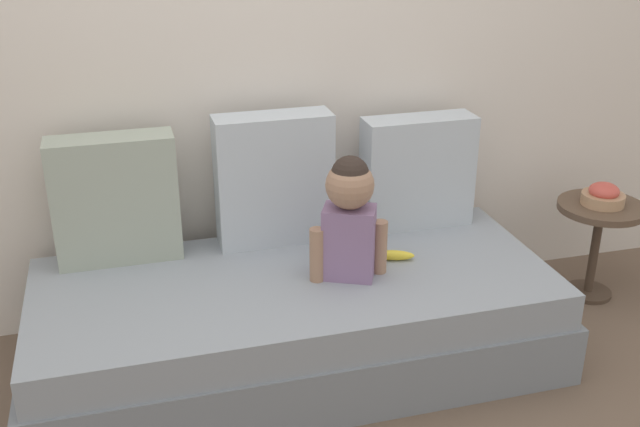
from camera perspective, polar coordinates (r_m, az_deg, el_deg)
name	(u,v)px	position (r m, az deg, el deg)	size (l,w,h in m)	color
ground_plane	(296,362)	(3.07, -1.81, -11.16)	(12.00, 12.00, 0.00)	brown
back_wall	(259,36)	(3.13, -4.68, 13.28)	(5.22, 0.10, 2.39)	silver
couch	(296,321)	(2.97, -1.85, -8.13)	(2.02, 0.88, 0.39)	gray
throw_pillow_left	(116,199)	(3.01, -15.23, 1.03)	(0.47, 0.16, 0.50)	#99A393
throw_pillow_center	(274,179)	(3.06, -3.50, 2.60)	(0.47, 0.16, 0.54)	#B2BCC6
throw_pillow_right	(417,172)	(3.25, 7.38, 3.16)	(0.48, 0.16, 0.48)	#B2BCC6
toddler	(349,213)	(2.76, 2.24, 0.06)	(0.30, 0.20, 0.48)	gray
banana	(393,255)	(3.00, 5.55, -3.16)	(0.17, 0.04, 0.04)	yellow
side_table	(598,226)	(3.60, 20.35, -0.88)	(0.38, 0.38, 0.45)	brown
fruit_bowl	(603,196)	(3.55, 20.68, 1.28)	(0.19, 0.19, 0.10)	tan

